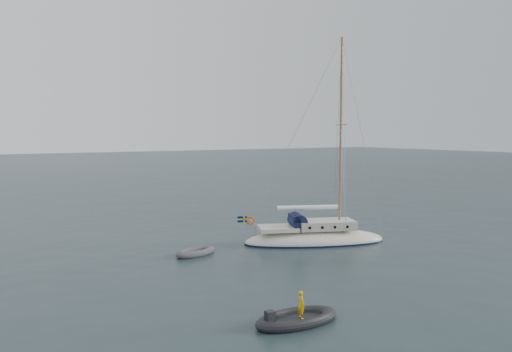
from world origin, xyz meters
TOP-DOWN VIEW (x-y plane):
  - ground at (0.00, 0.00)m, footprint 300.00×300.00m
  - sailboat at (2.69, -1.42)m, footprint 9.34×2.80m
  - dinghy at (-4.96, -0.24)m, footprint 2.66×1.20m
  - rib at (-6.16, -11.44)m, footprint 3.38×1.54m

SIDE VIEW (x-z plane):
  - ground at x=0.00m, z-range 0.00..0.00m
  - dinghy at x=-4.96m, z-range -0.02..0.36m
  - rib at x=-6.16m, z-range -0.41..0.80m
  - sailboat at x=2.69m, z-range -5.65..7.66m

